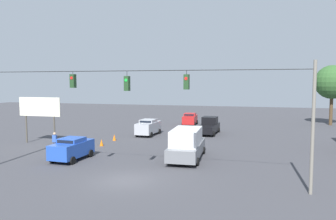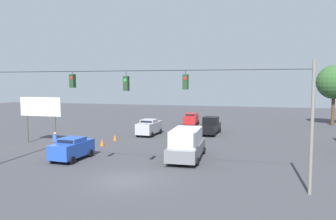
# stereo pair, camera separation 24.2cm
# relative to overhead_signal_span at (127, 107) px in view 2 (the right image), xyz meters

# --- Properties ---
(ground_plane) EXTENTS (140.00, 140.00, 0.00)m
(ground_plane) POSITION_rel_overhead_signal_span_xyz_m (0.00, 0.35, -4.89)
(ground_plane) COLOR #3D3D42
(overhead_signal_span) EXTENTS (23.04, 0.38, 7.77)m
(overhead_signal_span) POSITION_rel_overhead_signal_span_xyz_m (0.00, 0.00, 0.00)
(overhead_signal_span) COLOR slate
(overhead_signal_span) RESTS_ON ground_plane
(pickup_truck_black_oncoming_deep) EXTENTS (2.39, 5.46, 2.12)m
(pickup_truck_black_oncoming_deep) POSITION_rel_overhead_signal_span_xyz_m (-2.52, -20.82, -3.92)
(pickup_truck_black_oncoming_deep) COLOR black
(pickup_truck_black_oncoming_deep) RESTS_ON ground_plane
(box_truck_grey_crossing_near) EXTENTS (2.84, 6.82, 2.61)m
(box_truck_grey_crossing_near) POSITION_rel_overhead_signal_span_xyz_m (-2.61, -6.70, -3.59)
(box_truck_grey_crossing_near) COLOR slate
(box_truck_grey_crossing_near) RESTS_ON ground_plane
(sedan_blue_parked_shoulder) EXTENTS (2.24, 4.27, 1.87)m
(sedan_blue_parked_shoulder) POSITION_rel_overhead_signal_span_xyz_m (6.64, -3.89, -3.92)
(sedan_blue_parked_shoulder) COLOR #234CB2
(sedan_blue_parked_shoulder) RESTS_ON ground_plane
(sedan_silver_withflow_far) EXTENTS (2.22, 4.57, 1.96)m
(sedan_silver_withflow_far) POSITION_rel_overhead_signal_span_xyz_m (4.54, -17.75, -3.87)
(sedan_silver_withflow_far) COLOR #A8AAB2
(sedan_silver_withflow_far) RESTS_ON ground_plane
(sedan_red_withflow_deep) EXTENTS (2.25, 4.48, 1.83)m
(sedan_red_withflow_deep) POSITION_rel_overhead_signal_span_xyz_m (1.48, -28.44, -3.93)
(sedan_red_withflow_deep) COLOR red
(sedan_red_withflow_deep) RESTS_ON ground_plane
(traffic_cone_nearest) EXTENTS (0.37, 0.37, 0.70)m
(traffic_cone_nearest) POSITION_rel_overhead_signal_span_xyz_m (7.01, -2.90, -4.54)
(traffic_cone_nearest) COLOR orange
(traffic_cone_nearest) RESTS_ON ground_plane
(traffic_cone_second) EXTENTS (0.37, 0.37, 0.70)m
(traffic_cone_second) POSITION_rel_overhead_signal_span_xyz_m (7.15, -6.28, -4.54)
(traffic_cone_second) COLOR orange
(traffic_cone_second) RESTS_ON ground_plane
(traffic_cone_third) EXTENTS (0.37, 0.37, 0.70)m
(traffic_cone_third) POSITION_rel_overhead_signal_span_xyz_m (7.00, -10.03, -4.54)
(traffic_cone_third) COLOR orange
(traffic_cone_third) RESTS_ON ground_plane
(traffic_cone_fourth) EXTENTS (0.37, 0.37, 0.70)m
(traffic_cone_fourth) POSITION_rel_overhead_signal_span_xyz_m (7.05, -13.25, -4.54)
(traffic_cone_fourth) COLOR orange
(traffic_cone_fourth) RESTS_ON ground_plane
(roadside_billboard) EXTENTS (4.93, 0.16, 4.92)m
(roadside_billboard) POSITION_rel_overhead_signal_span_xyz_m (13.94, -9.63, -1.25)
(roadside_billboard) COLOR #4C473D
(roadside_billboard) RESTS_ON ground_plane
(pedestrian) EXTENTS (0.40, 0.28, 1.77)m
(pedestrian) POSITION_rel_overhead_signal_span_xyz_m (10.18, -6.67, -3.99)
(pedestrian) COLOR #2D334C
(pedestrian) RESTS_ON ground_plane
(tree_horizon_left) EXTENTS (5.10, 5.10, 9.10)m
(tree_horizon_left) POSITION_rel_overhead_signal_span_xyz_m (-19.19, -34.06, 1.62)
(tree_horizon_left) COLOR #4C3823
(tree_horizon_left) RESTS_ON ground_plane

